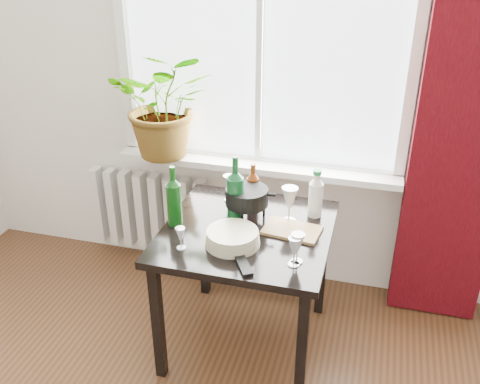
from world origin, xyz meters
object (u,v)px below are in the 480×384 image
(tv_remote, at_px, (243,265))
(fondue_pot, at_px, (247,204))
(wineglass_front_right, at_px, (297,248))
(wine_bottle_right, at_px, (235,189))
(bottle_amber, at_px, (253,186))
(wineglass_back_left, at_px, (229,188))
(plate_stack, at_px, (232,238))
(wine_bottle_left, at_px, (174,195))
(cutting_board, at_px, (292,230))
(wineglass_back_center, at_px, (289,204))
(cleaning_bottle, at_px, (316,193))
(wineglass_far_right, at_px, (294,251))
(wineglass_front_left, at_px, (181,238))
(radiator, at_px, (149,211))
(table, at_px, (247,244))
(potted_plant, at_px, (165,104))

(tv_remote, bearing_deg, fondue_pot, 72.48)
(wineglass_front_right, bearing_deg, wine_bottle_right, 142.54)
(bottle_amber, relative_size, wineglass_front_right, 1.76)
(wineglass_back_left, bearing_deg, plate_stack, -71.77)
(wine_bottle_left, height_order, bottle_amber, wine_bottle_left)
(tv_remote, relative_size, cutting_board, 0.59)
(wineglass_back_center, distance_m, plate_stack, 0.37)
(cutting_board, bearing_deg, wineglass_back_left, 149.27)
(cleaning_bottle, bearing_deg, fondue_pot, -159.96)
(bottle_amber, height_order, cleaning_bottle, bottle_amber)
(wine_bottle_right, distance_m, cleaning_bottle, 0.43)
(wineglass_far_right, xyz_separation_m, tv_remote, (-0.22, -0.07, -0.07))
(wineglass_far_right, height_order, tv_remote, wineglass_far_right)
(wineglass_front_left, bearing_deg, wine_bottle_left, 117.91)
(wine_bottle_left, distance_m, wineglass_front_left, 0.26)
(wineglass_front_right, distance_m, plate_stack, 0.34)
(wineglass_front_right, xyz_separation_m, plate_stack, (-0.33, 0.07, -0.04))
(wineglass_back_left, bearing_deg, wineglass_front_left, -99.07)
(wine_bottle_right, relative_size, cutting_board, 1.32)
(tv_remote, bearing_deg, wineglass_back_left, 81.72)
(plate_stack, distance_m, tv_remote, 0.20)
(bottle_amber, relative_size, plate_stack, 1.00)
(radiator, height_order, cleaning_bottle, cleaning_bottle)
(wine_bottle_right, bearing_deg, plate_stack, -78.15)
(wineglass_back_left, bearing_deg, wineglass_far_right, -48.77)
(cutting_board, bearing_deg, plate_stack, -143.28)
(table, height_order, wineglass_front_left, wineglass_front_left)
(wineglass_back_left, xyz_separation_m, plate_stack, (0.14, -0.43, -0.04))
(wine_bottle_right, relative_size, wineglass_front_left, 3.24)
(wineglass_far_right, distance_m, wineglass_front_left, 0.55)
(bottle_amber, bearing_deg, wine_bottle_left, -142.87)
(potted_plant, bearing_deg, wineglass_far_right, -40.99)
(bottle_amber, relative_size, wineglass_far_right, 1.83)
(table, bearing_deg, wineglass_far_right, -41.15)
(potted_plant, relative_size, fondue_pot, 2.57)
(table, relative_size, wineglass_back_center, 4.20)
(wine_bottle_left, relative_size, wine_bottle_right, 0.88)
(potted_plant, height_order, fondue_pot, potted_plant)
(wineglass_front_left, bearing_deg, wine_bottle_right, 60.50)
(wine_bottle_left, height_order, tv_remote, wine_bottle_left)
(wine_bottle_left, height_order, fondue_pot, wine_bottle_left)
(table, height_order, wine_bottle_left, wine_bottle_left)
(plate_stack, bearing_deg, radiator, 136.13)
(wine_bottle_left, distance_m, wineglass_far_right, 0.70)
(wine_bottle_right, xyz_separation_m, wineglass_front_right, (0.37, -0.29, -0.11))
(potted_plant, bearing_deg, plate_stack, -49.35)
(cleaning_bottle, distance_m, wineglass_far_right, 0.49)
(wine_bottle_left, distance_m, plate_stack, 0.38)
(wine_bottle_right, relative_size, bottle_amber, 1.39)
(radiator, bearing_deg, wine_bottle_left, -54.71)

